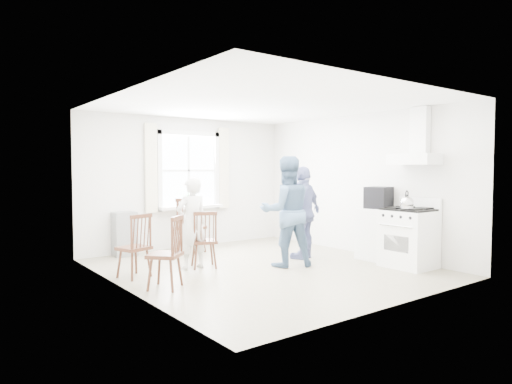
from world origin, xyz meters
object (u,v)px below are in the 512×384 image
windsor_chair_a (138,239)px  person_right (304,212)px  stereo_stack (379,198)px  person_left (192,223)px  windsor_chair_b (205,233)px  gas_stove (409,237)px  low_cabinet (376,234)px  person_mid (286,211)px  windsor_chair_c (172,244)px

windsor_chair_a → person_right: bearing=-6.7°
stereo_stack → person_left: 3.24m
windsor_chair_a → windsor_chair_b: (1.09, -0.03, -0.01)m
gas_stove → low_cabinet: 0.70m
stereo_stack → windsor_chair_a: bearing=162.5°
stereo_stack → windsor_chair_b: 3.07m
windsor_chair_a → person_right: person_right is taller
low_cabinet → person_right: person_right is taller
stereo_stack → person_mid: person_mid is taller
windsor_chair_c → person_left: person_left is taller
windsor_chair_b → person_left: person_left is taller
gas_stove → windsor_chair_b: 3.28m
windsor_chair_a → windsor_chair_c: size_ratio=0.96×
person_right → windsor_chair_a: bearing=-22.3°
low_cabinet → stereo_stack: bearing=-48.4°
person_left → gas_stove: bearing=145.2°
windsor_chair_c → stereo_stack: bearing=-6.2°
windsor_chair_a → person_left: person_left is taller
gas_stove → person_right: size_ratio=0.69×
person_right → windsor_chair_c: bearing=-6.1°
low_cabinet → person_right: size_ratio=0.55×
gas_stove → windsor_chair_c: (-3.64, 1.08, 0.11)m
windsor_chair_a → person_right: size_ratio=0.58×
low_cabinet → person_left: size_ratio=0.62×
gas_stove → person_mid: person_mid is taller
windsor_chair_a → person_mid: (2.25, -0.65, 0.32)m
windsor_chair_a → windsor_chair_b: windsor_chair_a is taller
windsor_chair_c → person_left: bearing=49.1°
windsor_chair_a → stereo_stack: bearing=-17.5°
windsor_chair_a → person_left: (0.94, 0.11, 0.15)m
windsor_chair_b → windsor_chair_c: (-0.95, -0.79, 0.04)m
windsor_chair_c → person_left: (0.80, 0.92, 0.13)m
windsor_chair_b → windsor_chair_a: bearing=178.6°
windsor_chair_c → person_right: (2.79, 0.47, 0.22)m
windsor_chair_b → person_left: (-0.15, 0.14, 0.16)m
person_left → windsor_chair_a: bearing=7.1°
gas_stove → person_right: bearing=118.9°
windsor_chair_b → windsor_chair_c: size_ratio=0.94×
windsor_chair_c → person_left: size_ratio=0.68×
gas_stove → windsor_chair_c: gas_stove is taller
person_left → person_mid: person_mid is taller
stereo_stack → person_left: bearing=155.6°
low_cabinet → person_right: bearing=137.4°
windsor_chair_b → person_right: 1.88m
low_cabinet → person_mid: (-1.60, 0.54, 0.45)m
person_mid → stereo_stack: bearing=-177.3°
stereo_stack → windsor_chair_a: size_ratio=0.52×
gas_stove → person_left: (-2.84, 2.01, 0.24)m
low_cabinet → person_mid: bearing=161.2°
stereo_stack → windsor_chair_c: size_ratio=0.50×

